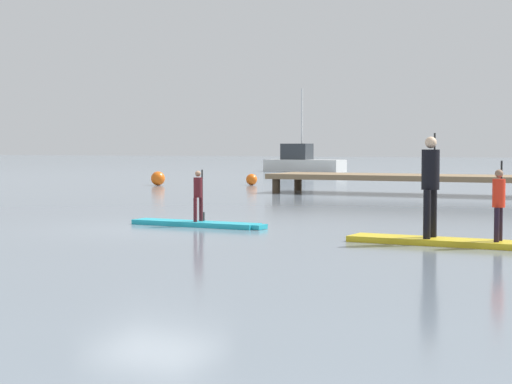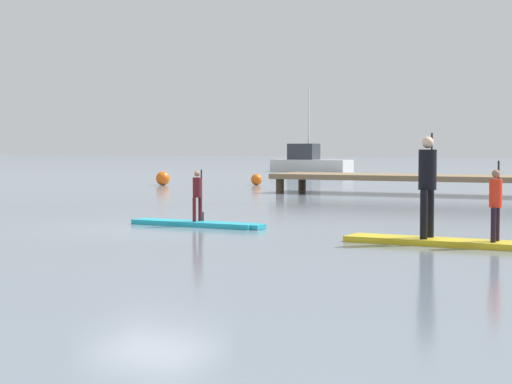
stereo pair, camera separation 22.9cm
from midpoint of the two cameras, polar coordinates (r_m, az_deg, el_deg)
ground_plane at (r=17.67m, az=-6.93°, el=-2.39°), size 240.00×240.00×0.00m
paddleboard_near at (r=18.18m, az=-4.12°, el=-2.07°), size 3.04×0.68×0.10m
paddler_child_solo at (r=18.15m, az=-4.11°, el=-0.08°), size 0.19×0.38×1.06m
paddleboard_far at (r=15.03m, az=11.91°, el=-3.18°), size 3.45×0.83×0.10m
paddler_adult at (r=15.05m, az=10.79°, el=0.78°), size 0.32×0.53×1.77m
paddler_child_front at (r=14.77m, az=15.01°, el=-0.56°), size 0.22×0.41×1.31m
motor_boat_small_navy at (r=57.97m, az=2.90°, el=1.97°), size 5.73×2.28×5.45m
floating_dock at (r=30.13m, az=11.56°, el=0.89°), size 11.70×2.59×0.69m
mooring_buoy_near at (r=37.54m, az=-0.46°, el=0.82°), size 0.48×0.48×0.48m
mooring_buoy_mid at (r=37.45m, az=-6.53°, el=0.88°), size 0.59×0.59×0.59m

